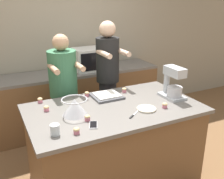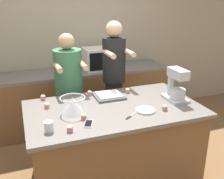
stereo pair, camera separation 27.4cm
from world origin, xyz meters
name	(u,v)px [view 2 (the right image)]	position (x,y,z in m)	size (l,w,h in m)	color
ground_plane	(114,179)	(0.00, 0.00, 0.00)	(16.00, 16.00, 0.00)	brown
back_wall	(74,39)	(0.00, 1.83, 1.35)	(10.00, 0.06, 2.70)	gray
island_counter	(114,145)	(0.00, 0.00, 0.46)	(1.82, 1.04, 0.92)	brown
back_counter	(82,98)	(0.00, 1.48, 0.46)	(2.80, 0.60, 0.92)	brown
person_left	(69,93)	(-0.32, 0.78, 0.84)	(0.36, 0.51, 1.60)	#232328
person_right	(114,82)	(0.30, 0.78, 0.92)	(0.32, 0.49, 1.73)	#232328
stand_mixer	(176,86)	(0.72, -0.05, 1.08)	(0.20, 0.30, 0.36)	#B2B7BC
mixing_bowl	(73,105)	(-0.43, 0.00, 1.01)	(0.25, 0.25, 0.17)	#BCBCC1
baking_tray	(109,96)	(0.05, 0.29, 0.94)	(0.33, 0.30, 0.04)	#4C4C51
microwave_oven	(98,59)	(0.29, 1.48, 1.09)	(0.45, 0.39, 0.34)	silver
cell_phone	(88,124)	(-0.35, -0.28, 0.92)	(0.12, 0.16, 0.01)	silver
drinking_glass	(49,127)	(-0.71, -0.30, 0.97)	(0.08, 0.08, 0.10)	silver
small_plate	(146,110)	(0.27, -0.21, 0.93)	(0.20, 0.20, 0.02)	beige
knife	(131,116)	(0.09, -0.26, 0.92)	(0.19, 0.14, 0.01)	#BCBCC1
cupcake_0	(165,108)	(0.46, -0.25, 0.95)	(0.05, 0.05, 0.06)	#D17084
cupcake_1	(43,97)	(-0.68, 0.47, 0.95)	(0.05, 0.05, 0.06)	#D17084
cupcake_2	(89,93)	(-0.15, 0.42, 0.95)	(0.05, 0.05, 0.06)	#D17084
cupcake_3	(47,105)	(-0.66, 0.22, 0.95)	(0.05, 0.05, 0.06)	#D17084
cupcake_4	(70,129)	(-0.54, -0.36, 0.95)	(0.05, 0.05, 0.06)	#D17084
cupcake_5	(84,117)	(-0.37, -0.17, 0.95)	(0.05, 0.05, 0.06)	#D17084
cupcake_6	(128,90)	(0.31, 0.34, 0.95)	(0.05, 0.05, 0.06)	#D17084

